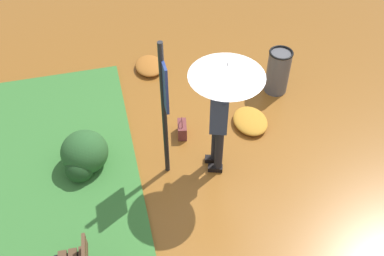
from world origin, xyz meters
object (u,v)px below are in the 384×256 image
Objects in this scene: info_sign_post at (164,98)px; handbag at (182,129)px; trash_bin at (278,71)px; person_with_umbrella at (223,91)px.

info_sign_post is 6.22× the size of handbag.
info_sign_post is 2.76× the size of trash_bin.
person_with_umbrella is at bearing 23.80° from handbag.
handbag is (-0.66, 0.37, -1.32)m from info_sign_post.
info_sign_post reaches higher than person_with_umbrella.
handbag is at bearing -69.79° from trash_bin.
person_with_umbrella is 0.77m from info_sign_post.
handbag is at bearing -156.20° from person_with_umbrella.
info_sign_post reaches higher than trash_bin.
person_with_umbrella is 5.53× the size of handbag.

